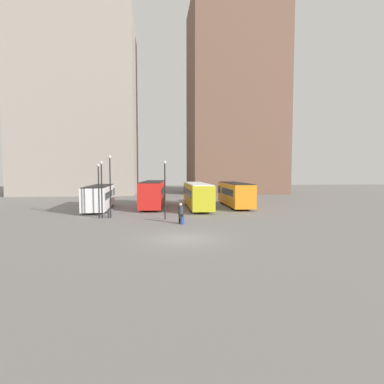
{
  "coord_description": "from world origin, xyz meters",
  "views": [
    {
      "loc": [
        -1.86,
        -19.78,
        4.48
      ],
      "look_at": [
        1.83,
        9.98,
        2.48
      ],
      "focal_mm": 28.0,
      "sensor_mm": 36.0,
      "label": 1
    }
  ],
  "objects": [
    {
      "name": "ground_plane",
      "position": [
        0.0,
        0.0,
        0.0
      ],
      "size": [
        160.0,
        160.0,
        0.0
      ],
      "primitive_type": "plane",
      "color": "slate"
    },
    {
      "name": "building_block_left",
      "position": [
        -17.21,
        45.25,
        17.77
      ],
      "size": [
        22.78,
        16.49,
        35.54
      ],
      "color": "gray",
      "rests_on": "ground_plane"
    },
    {
      "name": "building_block_right",
      "position": [
        15.6,
        45.25,
        20.2
      ],
      "size": [
        19.55,
        15.6,
        40.4
      ],
      "color": "brown",
      "rests_on": "ground_plane"
    },
    {
      "name": "bus_0",
      "position": [
        -8.46,
        17.02,
        1.56
      ],
      "size": [
        2.73,
        10.43,
        2.87
      ],
      "rotation": [
        0.0,
        0.0,
        1.6
      ],
      "color": "silver",
      "rests_on": "ground_plane"
    },
    {
      "name": "bus_1",
      "position": [
        -2.11,
        18.6,
        1.8
      ],
      "size": [
        3.43,
        11.0,
        3.31
      ],
      "rotation": [
        0.0,
        0.0,
        1.49
      ],
      "color": "red",
      "rests_on": "ground_plane"
    },
    {
      "name": "bus_2",
      "position": [
        3.33,
        16.95,
        1.69
      ],
      "size": [
        2.68,
        12.02,
        3.09
      ],
      "rotation": [
        0.0,
        0.0,
        1.55
      ],
      "color": "gold",
      "rests_on": "ground_plane"
    },
    {
      "name": "bus_3",
      "position": [
        8.46,
        18.21,
        1.68
      ],
      "size": [
        2.87,
        10.99,
        3.09
      ],
      "rotation": [
        0.0,
        0.0,
        1.54
      ],
      "color": "orange",
      "rests_on": "ground_plane"
    },
    {
      "name": "traveler",
      "position": [
        0.33,
        6.08,
        1.06
      ],
      "size": [
        0.54,
        0.54,
        1.79
      ],
      "rotation": [
        0.0,
        0.0,
        1.39
      ],
      "color": "black",
      "rests_on": "ground_plane"
    },
    {
      "name": "suitcase",
      "position": [
        0.49,
        5.59,
        0.33
      ],
      "size": [
        0.28,
        0.35,
        0.93
      ],
      "rotation": [
        0.0,
        0.0,
        1.39
      ],
      "color": "#334CB2",
      "rests_on": "ground_plane"
    },
    {
      "name": "lamp_post_0",
      "position": [
        -0.93,
        8.46,
        3.26
      ],
      "size": [
        0.28,
        0.28,
        5.53
      ],
      "color": "black",
      "rests_on": "ground_plane"
    },
    {
      "name": "lamp_post_1",
      "position": [
        -6.18,
        10.0,
        3.55
      ],
      "size": [
        0.28,
        0.28,
        6.08
      ],
      "color": "black",
      "rests_on": "ground_plane"
    },
    {
      "name": "lamp_post_2",
      "position": [
        -6.98,
        9.91,
        3.26
      ],
      "size": [
        0.28,
        0.28,
        5.52
      ],
      "color": "black",
      "rests_on": "ground_plane"
    },
    {
      "name": "lamp_post_3",
      "position": [
        -7.27,
        9.94,
        3.13
      ],
      "size": [
        0.28,
        0.28,
        5.27
      ],
      "color": "black",
      "rests_on": "ground_plane"
    },
    {
      "name": "trash_bin",
      "position": [
        -6.26,
        10.22,
        0.42
      ],
      "size": [
        0.52,
        0.52,
        0.85
      ],
      "color": "#47474C",
      "rests_on": "ground_plane"
    }
  ]
}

